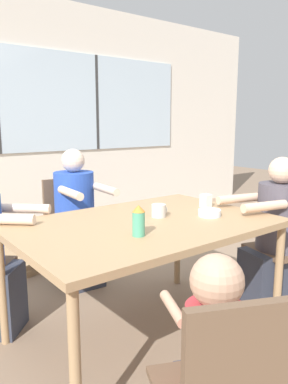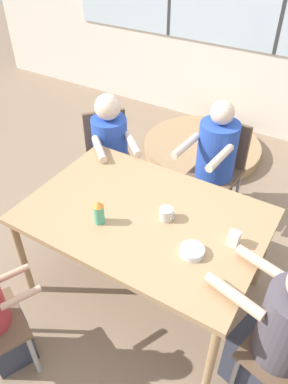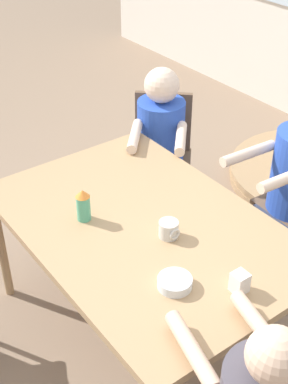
{
  "view_description": "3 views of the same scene",
  "coord_description": "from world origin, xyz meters",
  "px_view_note": "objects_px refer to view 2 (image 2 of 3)",
  "views": [
    {
      "loc": [
        -1.32,
        -1.71,
        1.33
      ],
      "look_at": [
        0.0,
        0.0,
        0.93
      ],
      "focal_mm": 35.0,
      "sensor_mm": 36.0,
      "label": 1
    },
    {
      "loc": [
        0.92,
        -1.52,
        2.38
      ],
      "look_at": [
        0.0,
        0.0,
        0.93
      ],
      "focal_mm": 35.0,
      "sensor_mm": 36.0,
      "label": 2
    },
    {
      "loc": [
        1.61,
        -1.18,
        2.31
      ],
      "look_at": [
        0.0,
        0.0,
        0.93
      ],
      "focal_mm": 50.0,
      "sensor_mm": 36.0,
      "label": 3
    }
  ],
  "objects_px": {
    "chair_for_woman_green_shirt": "(108,150)",
    "sippy_cup": "(99,212)",
    "person_woman_green_shirt": "(112,160)",
    "bowl_white_shallow": "(192,251)",
    "person_man_teal_shirt": "(275,340)",
    "milk_carton_small": "(234,239)",
    "person_man_blue_shirt": "(212,170)",
    "folded_table_stack": "(202,147)",
    "coffee_mug": "(166,214)",
    "chair_for_man_blue_shirt": "(221,161)"
  },
  "relations": [
    {
      "from": "person_woman_green_shirt",
      "to": "person_man_blue_shirt",
      "type": "bearing_deg",
      "value": 153.93
    },
    {
      "from": "person_man_blue_shirt",
      "to": "sippy_cup",
      "type": "height_order",
      "value": "person_man_blue_shirt"
    },
    {
      "from": "person_man_teal_shirt",
      "to": "bowl_white_shallow",
      "type": "height_order",
      "value": "person_man_teal_shirt"
    },
    {
      "from": "coffee_mug",
      "to": "bowl_white_shallow",
      "type": "bearing_deg",
      "value": -34.19
    },
    {
      "from": "person_woman_green_shirt",
      "to": "folded_table_stack",
      "type": "bearing_deg",
      "value": -152.39
    },
    {
      "from": "milk_carton_small",
      "to": "folded_table_stack",
      "type": "relative_size",
      "value": 0.07
    },
    {
      "from": "sippy_cup",
      "to": "bowl_white_shallow",
      "type": "height_order",
      "value": "sippy_cup"
    },
    {
      "from": "bowl_white_shallow",
      "to": "person_woman_green_shirt",
      "type": "bearing_deg",
      "value": 144.48
    },
    {
      "from": "sippy_cup",
      "to": "coffee_mug",
      "type": "bearing_deg",
      "value": 35.43
    },
    {
      "from": "person_man_teal_shirt",
      "to": "person_woman_green_shirt",
      "type": "bearing_deg",
      "value": 76.07
    },
    {
      "from": "chair_for_woman_green_shirt",
      "to": "person_woman_green_shirt",
      "type": "height_order",
      "value": "person_woman_green_shirt"
    },
    {
      "from": "chair_for_woman_green_shirt",
      "to": "chair_for_man_blue_shirt",
      "type": "height_order",
      "value": "same"
    },
    {
      "from": "coffee_mug",
      "to": "folded_table_stack",
      "type": "relative_size",
      "value": 0.07
    },
    {
      "from": "chair_for_man_blue_shirt",
      "to": "person_man_teal_shirt",
      "type": "xyz_separation_m",
      "value": [
        0.89,
        -1.43,
        -0.02
      ]
    },
    {
      "from": "sippy_cup",
      "to": "chair_for_woman_green_shirt",
      "type": "bearing_deg",
      "value": 123.96
    },
    {
      "from": "person_woman_green_shirt",
      "to": "sippy_cup",
      "type": "xyz_separation_m",
      "value": [
        0.55,
        -0.89,
        0.33
      ]
    },
    {
      "from": "chair_for_man_blue_shirt",
      "to": "sippy_cup",
      "type": "xyz_separation_m",
      "value": [
        -0.28,
        -1.38,
        0.33
      ]
    },
    {
      "from": "person_man_blue_shirt",
      "to": "coffee_mug",
      "type": "distance_m",
      "value": 1.02
    },
    {
      "from": "person_man_teal_shirt",
      "to": "coffee_mug",
      "type": "relative_size",
      "value": 11.38
    },
    {
      "from": "coffee_mug",
      "to": "person_woman_green_shirt",
      "type": "bearing_deg",
      "value": 144.1
    },
    {
      "from": "person_woman_green_shirt",
      "to": "bowl_white_shallow",
      "type": "bearing_deg",
      "value": 96.75
    },
    {
      "from": "coffee_mug",
      "to": "folded_table_stack",
      "type": "bearing_deg",
      "value": 106.18
    },
    {
      "from": "milk_carton_small",
      "to": "person_man_blue_shirt",
      "type": "bearing_deg",
      "value": 117.96
    },
    {
      "from": "person_man_blue_shirt",
      "to": "person_man_teal_shirt",
      "type": "distance_m",
      "value": 1.55
    },
    {
      "from": "person_man_teal_shirt",
      "to": "chair_for_man_blue_shirt",
      "type": "bearing_deg",
      "value": 46.52
    },
    {
      "from": "chair_for_woman_green_shirt",
      "to": "person_man_blue_shirt",
      "type": "distance_m",
      "value": 0.97
    },
    {
      "from": "sippy_cup",
      "to": "milk_carton_small",
      "type": "bearing_deg",
      "value": 18.12
    },
    {
      "from": "folded_table_stack",
      "to": "bowl_white_shallow",
      "type": "bearing_deg",
      "value": -68.61
    },
    {
      "from": "chair_for_woman_green_shirt",
      "to": "sippy_cup",
      "type": "xyz_separation_m",
      "value": [
        0.67,
        -1.0,
        0.33
      ]
    },
    {
      "from": "person_woman_green_shirt",
      "to": "person_man_teal_shirt",
      "type": "height_order",
      "value": "person_woman_green_shirt"
    },
    {
      "from": "chair_for_man_blue_shirt",
      "to": "milk_carton_small",
      "type": "distance_m",
      "value": 1.27
    },
    {
      "from": "bowl_white_shallow",
      "to": "milk_carton_small",
      "type": "bearing_deg",
      "value": 48.24
    },
    {
      "from": "chair_for_man_blue_shirt",
      "to": "person_man_teal_shirt",
      "type": "relative_size",
      "value": 0.78
    },
    {
      "from": "chair_for_woman_green_shirt",
      "to": "sippy_cup",
      "type": "relative_size",
      "value": 5.18
    },
    {
      "from": "coffee_mug",
      "to": "folded_table_stack",
      "type": "height_order",
      "value": "coffee_mug"
    },
    {
      "from": "chair_for_woman_green_shirt",
      "to": "coffee_mug",
      "type": "height_order",
      "value": "chair_for_woman_green_shirt"
    },
    {
      "from": "chair_for_man_blue_shirt",
      "to": "sippy_cup",
      "type": "distance_m",
      "value": 1.45
    },
    {
      "from": "person_woman_green_shirt",
      "to": "milk_carton_small",
      "type": "xyz_separation_m",
      "value": [
        1.33,
        -0.63,
        0.29
      ]
    },
    {
      "from": "milk_carton_small",
      "to": "bowl_white_shallow",
      "type": "xyz_separation_m",
      "value": [
        -0.17,
        -0.19,
        -0.02
      ]
    },
    {
      "from": "person_man_blue_shirt",
      "to": "sippy_cup",
      "type": "distance_m",
      "value": 1.29
    },
    {
      "from": "bowl_white_shallow",
      "to": "folded_table_stack",
      "type": "relative_size",
      "value": 0.11
    },
    {
      "from": "chair_for_woman_green_shirt",
      "to": "coffee_mug",
      "type": "xyz_separation_m",
      "value": [
        1.02,
        -0.76,
        0.28
      ]
    },
    {
      "from": "person_woman_green_shirt",
      "to": "coffee_mug",
      "type": "bearing_deg",
      "value": 96.37
    },
    {
      "from": "coffee_mug",
      "to": "person_man_teal_shirt",
      "type": "bearing_deg",
      "value": -18.89
    },
    {
      "from": "milk_carton_small",
      "to": "person_woman_green_shirt",
      "type": "bearing_deg",
      "value": 154.52
    },
    {
      "from": "chair_for_woman_green_shirt",
      "to": "person_man_teal_shirt",
      "type": "xyz_separation_m",
      "value": [
        1.85,
        -1.04,
        -0.02
      ]
    },
    {
      "from": "person_man_teal_shirt",
      "to": "coffee_mug",
      "type": "bearing_deg",
      "value": 85.53
    },
    {
      "from": "person_man_blue_shirt",
      "to": "folded_table_stack",
      "type": "bearing_deg",
      "value": -58.79
    },
    {
      "from": "milk_carton_small",
      "to": "chair_for_woman_green_shirt",
      "type": "bearing_deg",
      "value": 152.85
    },
    {
      "from": "person_man_teal_shirt",
      "to": "milk_carton_small",
      "type": "distance_m",
      "value": 0.58
    }
  ]
}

